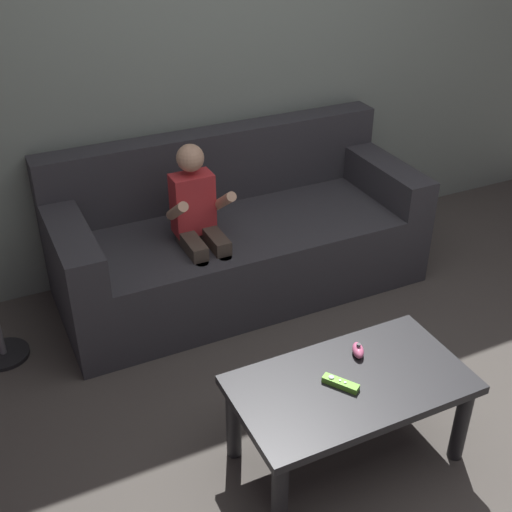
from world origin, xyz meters
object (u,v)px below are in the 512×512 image
Objects in this scene: nunchuk_pink at (358,350)px; game_remote_lime_near_edge at (340,383)px; couch at (236,238)px; person_seated_on_couch at (199,224)px; coffee_table at (350,394)px.

game_remote_lime_near_edge is at bearing -141.53° from nunchuk_pink.
nunchuk_pink is at bearing -90.82° from couch.
couch is 2.15× the size of person_seated_on_couch.
game_remote_lime_near_edge is 0.20m from nunchuk_pink.
nunchuk_pink is (0.25, -1.05, -0.11)m from person_seated_on_couch.
nunchuk_pink reaches higher than game_remote_lime_near_edge.
couch is 1.36m from game_remote_lime_near_edge.
game_remote_lime_near_edge is at bearing -174.96° from coffee_table.
coffee_table is at bearing -95.30° from couch.
couch is 14.31× the size of game_remote_lime_near_edge.
coffee_table is 8.98× the size of nunchuk_pink.
couch is at bearing 32.26° from person_seated_on_couch.
couch reaches higher than coffee_table.
coffee_table is at bearing 5.04° from game_remote_lime_near_edge.
person_seated_on_couch is at bearing 97.16° from coffee_table.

